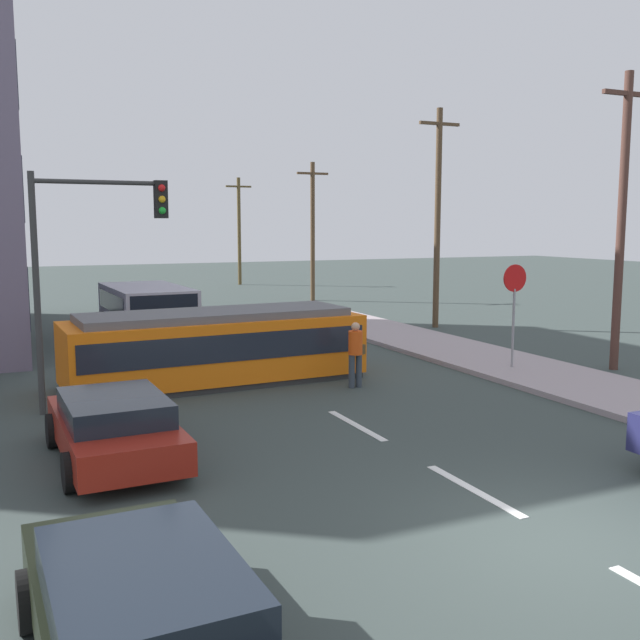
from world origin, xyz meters
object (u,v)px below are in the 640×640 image
at_px(traffic_light_mast, 90,246).
at_px(utility_pole_far, 313,229).
at_px(city_bus, 147,309).
at_px(parked_sedan_mid, 114,426).
at_px(stop_sign, 514,294).
at_px(utility_pole_distant, 239,229).
at_px(pedestrian_crossing, 356,351).
at_px(utility_pole_mid, 438,215).
at_px(parked_sedan_near, 143,616).
at_px(utility_pole_near, 622,217).
at_px(streetcar_tram, 216,346).

distance_m(traffic_light_mast, utility_pole_far, 23.89).
xyz_separation_m(city_bus, parked_sedan_mid, (-3.18, -13.51, -0.46)).
bearing_deg(stop_sign, parked_sedan_mid, -163.61).
relative_size(stop_sign, utility_pole_distant, 0.39).
distance_m(city_bus, traffic_light_mast, 10.43).
bearing_deg(pedestrian_crossing, utility_pole_mid, 46.56).
bearing_deg(city_bus, stop_sign, -51.10).
bearing_deg(parked_sedan_near, parked_sedan_mid, 83.77).
relative_size(pedestrian_crossing, parked_sedan_mid, 0.39).
relative_size(utility_pole_near, utility_pole_mid, 0.96).
xyz_separation_m(streetcar_tram, utility_pole_mid, (10.97, 6.33, 3.51)).
height_order(city_bus, parked_sedan_near, city_bus).
height_order(utility_pole_near, utility_pole_distant, utility_pole_near).
distance_m(city_bus, utility_pole_far, 14.89).
relative_size(streetcar_tram, utility_pole_near, 0.94).
relative_size(parked_sedan_near, utility_pole_distant, 0.60).
bearing_deg(utility_pole_mid, pedestrian_crossing, -133.44).
bearing_deg(stop_sign, pedestrian_crossing, 179.27).
bearing_deg(parked_sedan_near, utility_pole_mid, 50.32).
bearing_deg(streetcar_tram, traffic_light_mast, -154.31).
height_order(streetcar_tram, city_bus, city_bus).
height_order(utility_pole_mid, utility_pole_far, utility_pole_mid).
bearing_deg(traffic_light_mast, utility_pole_near, -5.86).
bearing_deg(utility_pole_near, utility_pole_distant, 90.96).
xyz_separation_m(traffic_light_mast, utility_pole_far, (13.87, 19.45, 0.24)).
bearing_deg(parked_sedan_near, pedestrian_crossing, 53.86).
xyz_separation_m(traffic_light_mast, utility_pole_mid, (14.20, 7.89, 0.84)).
height_order(city_bus, stop_sign, stop_sign).
height_order(parked_sedan_near, stop_sign, stop_sign).
xyz_separation_m(parked_sedan_near, parked_sedan_mid, (0.70, 6.41, -0.00)).
bearing_deg(utility_pole_near, pedestrian_crossing, 172.72).
xyz_separation_m(streetcar_tram, parked_sedan_near, (-4.10, -11.82, -0.36)).
bearing_deg(pedestrian_crossing, parked_sedan_near, -126.14).
relative_size(parked_sedan_near, utility_pole_mid, 0.51).
height_order(city_bus, utility_pole_far, utility_pole_far).
bearing_deg(streetcar_tram, parked_sedan_near, -109.11).
bearing_deg(utility_pole_near, parked_sedan_near, -149.47).
bearing_deg(utility_pole_far, utility_pole_distant, 91.58).
bearing_deg(utility_pole_far, traffic_light_mast, -125.49).
distance_m(parked_sedan_near, utility_pole_mid, 23.90).
bearing_deg(traffic_light_mast, parked_sedan_near, -94.83).
relative_size(city_bus, utility_pole_mid, 0.61).
relative_size(parked_sedan_near, traffic_light_mast, 0.84).
distance_m(parked_sedan_near, utility_pole_far, 33.33).
relative_size(city_bus, utility_pole_near, 0.64).
bearing_deg(parked_sedan_mid, streetcar_tram, 57.90).
height_order(parked_sedan_mid, stop_sign, stop_sign).
height_order(city_bus, pedestrian_crossing, city_bus).
bearing_deg(utility_pole_mid, utility_pole_near, -90.65).
xyz_separation_m(city_bus, stop_sign, (8.20, -10.16, 1.11)).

